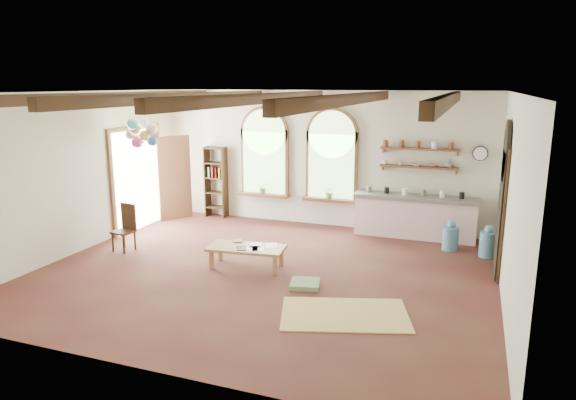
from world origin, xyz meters
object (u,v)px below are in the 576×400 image
at_px(coffee_table, 247,249).
at_px(balloon_cluster, 143,133).
at_px(side_chair, 124,237).
at_px(kitchen_counter, 415,216).

relative_size(coffee_table, balloon_cluster, 1.29).
height_order(coffee_table, balloon_cluster, balloon_cluster).
bearing_deg(balloon_cluster, coffee_table, -17.48).
bearing_deg(coffee_table, side_chair, 178.80).
xyz_separation_m(kitchen_counter, coffee_table, (-2.70, -3.07, -0.12)).
bearing_deg(side_chair, balloon_cluster, 87.65).
bearing_deg(balloon_cluster, kitchen_counter, 22.17).
distance_m(kitchen_counter, side_chair, 6.25).
xyz_separation_m(kitchen_counter, side_chair, (-5.47, -3.02, -0.20)).
bearing_deg(side_chair, coffee_table, -1.20).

